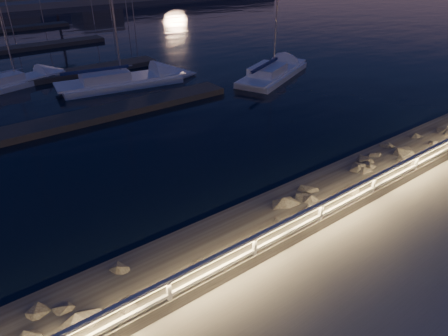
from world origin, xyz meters
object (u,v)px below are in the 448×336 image
(guard_rail, at_px, (227,257))
(sailboat_d, at_px, (272,72))
(sailboat_h, at_px, (118,80))
(sailboat_g, at_px, (14,81))

(guard_rail, distance_m, sailboat_d, 22.88)
(guard_rail, xyz_separation_m, sailboat_h, (5.78, 21.13, -0.92))
(guard_rail, distance_m, sailboat_g, 25.82)
(sailboat_g, relative_size, sailboat_h, 0.76)
(guard_rail, relative_size, sailboat_d, 2.92)
(sailboat_g, height_order, sailboat_h, sailboat_h)
(sailboat_d, height_order, sailboat_g, sailboat_d)
(guard_rail, bearing_deg, sailboat_h, 74.70)
(guard_rail, height_order, sailboat_d, sailboat_d)
(guard_rail, height_order, sailboat_h, sailboat_h)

